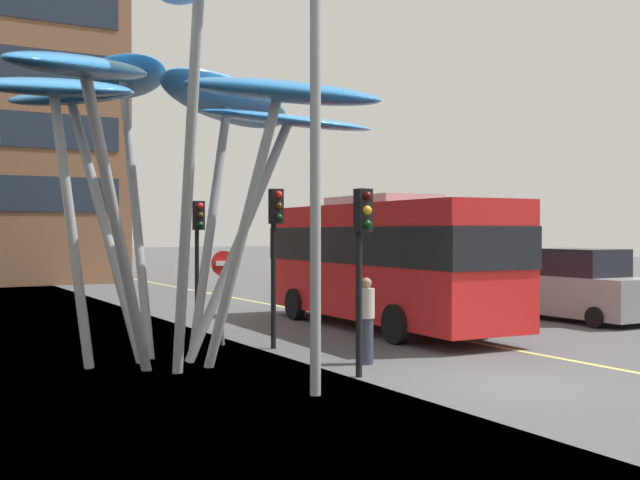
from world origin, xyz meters
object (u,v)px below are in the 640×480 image
(red_bus, at_px, (382,256))
(pedestrian, at_px, (366,320))
(traffic_light_island_mid, at_px, (198,236))
(car_parked_mid, at_px, (579,287))
(street_lamp, at_px, (332,60))
(car_parked_far, at_px, (433,277))
(leaf_sculpture, at_px, (178,99))
(no_entry_sign, at_px, (223,282))
(traffic_light_kerb_near, at_px, (362,241))
(traffic_light_kerb_far, at_px, (275,233))
(car_side_street, at_px, (354,268))

(red_bus, distance_m, pedestrian, 5.93)
(traffic_light_island_mid, height_order, car_parked_mid, traffic_light_island_mid)
(street_lamp, xyz_separation_m, pedestrian, (2.06, 2.10, -4.68))
(traffic_light_island_mid, relative_size, car_parked_far, 0.84)
(traffic_light_island_mid, relative_size, street_lamp, 0.40)
(traffic_light_island_mid, bearing_deg, street_lamp, -96.89)
(leaf_sculpture, height_order, no_entry_sign, leaf_sculpture)
(traffic_light_kerb_near, distance_m, traffic_light_island_mid, 8.23)
(traffic_light_island_mid, height_order, street_lamp, street_lamp)
(street_lamp, height_order, pedestrian, street_lamp)
(traffic_light_kerb_near, bearing_deg, car_parked_mid, 22.17)
(traffic_light_kerb_far, height_order, street_lamp, street_lamp)
(car_side_street, height_order, street_lamp, street_lamp)
(car_side_street, bearing_deg, no_entry_sign, -132.87)
(leaf_sculpture, distance_m, traffic_light_kerb_far, 3.91)
(traffic_light_kerb_far, relative_size, car_parked_mid, 0.81)
(car_side_street, bearing_deg, street_lamp, -123.30)
(traffic_light_island_mid, relative_size, car_side_street, 0.83)
(traffic_light_kerb_far, relative_size, street_lamp, 0.41)
(leaf_sculpture, relative_size, street_lamp, 0.98)
(car_parked_far, relative_size, pedestrian, 2.40)
(traffic_light_island_mid, bearing_deg, car_side_street, 40.29)
(traffic_light_island_mid, height_order, pedestrian, traffic_light_island_mid)
(traffic_light_kerb_near, distance_m, no_entry_sign, 5.22)
(traffic_light_island_mid, xyz_separation_m, pedestrian, (0.96, -7.01, -1.69))
(car_parked_mid, xyz_separation_m, no_entry_sign, (-11.28, 0.75, 0.49))
(traffic_light_island_mid, bearing_deg, pedestrian, -82.19)
(traffic_light_kerb_near, relative_size, pedestrian, 1.98)
(traffic_light_kerb_far, height_order, car_parked_far, traffic_light_kerb_far)
(traffic_light_kerb_near, xyz_separation_m, pedestrian, (0.89, 1.21, -1.65))
(traffic_light_island_mid, relative_size, no_entry_sign, 1.58)
(car_side_street, distance_m, street_lamp, 22.54)
(traffic_light_kerb_far, relative_size, car_side_street, 0.86)
(traffic_light_island_mid, distance_m, car_side_street, 14.53)
(traffic_light_kerb_near, bearing_deg, traffic_light_island_mid, 90.48)
(car_parked_far, height_order, car_side_street, car_side_street)
(red_bus, xyz_separation_m, car_parked_mid, (6.19, -1.50, -1.00))
(car_parked_mid, distance_m, car_parked_far, 7.26)
(traffic_light_kerb_far, bearing_deg, leaf_sculpture, -161.12)
(traffic_light_island_mid, xyz_separation_m, street_lamp, (-1.10, -9.11, 2.99))
(leaf_sculpture, relative_size, no_entry_sign, 3.87)
(red_bus, bearing_deg, traffic_light_kerb_far, -155.94)
(traffic_light_kerb_near, distance_m, car_parked_far, 15.92)
(red_bus, height_order, pedestrian, red_bus)
(traffic_light_kerb_near, distance_m, car_parked_mid, 11.58)
(car_parked_mid, relative_size, car_parked_far, 1.07)
(traffic_light_island_mid, height_order, car_side_street, traffic_light_island_mid)
(traffic_light_kerb_far, bearing_deg, car_parked_mid, 2.21)
(car_side_street, bearing_deg, red_bus, -119.03)
(red_bus, xyz_separation_m, traffic_light_island_mid, (-4.51, 2.39, 0.56))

